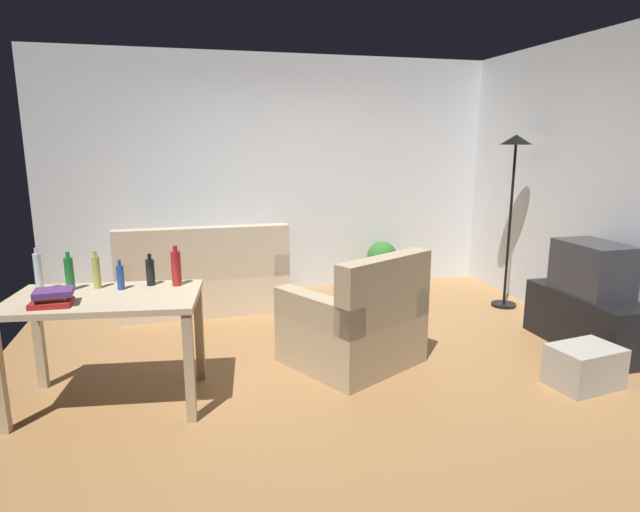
{
  "coord_description": "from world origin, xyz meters",
  "views": [
    {
      "loc": [
        -1.03,
        -3.94,
        1.75
      ],
      "look_at": [
        0.1,
        0.5,
        0.75
      ],
      "focal_mm": 29.77,
      "sensor_mm": 36.0,
      "label": 1
    }
  ],
  "objects": [
    {
      "name": "ground_plane",
      "position": [
        0.0,
        0.0,
        -0.01
      ],
      "size": [
        5.2,
        4.4,
        0.02
      ],
      "primitive_type": "cube",
      "color": "#9E7042"
    },
    {
      "name": "wall_rear",
      "position": [
        0.0,
        2.2,
        1.35
      ],
      "size": [
        5.2,
        0.1,
        2.7
      ],
      "primitive_type": "cube",
      "color": "silver",
      "rests_on": "ground_plane"
    },
    {
      "name": "wall_right",
      "position": [
        2.6,
        0.0,
        1.35
      ],
      "size": [
        0.1,
        4.4,
        2.7
      ],
      "primitive_type": "cube",
      "color": "silver",
      "rests_on": "ground_plane"
    },
    {
      "name": "couch",
      "position": [
        -0.88,
        1.59,
        0.31
      ],
      "size": [
        1.69,
        0.84,
        0.92
      ],
      "rotation": [
        0.0,
        0.0,
        3.14
      ],
      "color": "beige",
      "rests_on": "ground_plane"
    },
    {
      "name": "tv_stand",
      "position": [
        2.25,
        -0.32,
        0.24
      ],
      "size": [
        0.44,
        1.1,
        0.48
      ],
      "rotation": [
        0.0,
        0.0,
        1.57
      ],
      "color": "black",
      "rests_on": "ground_plane"
    },
    {
      "name": "tv",
      "position": [
        2.25,
        -0.32,
        0.7
      ],
      "size": [
        0.41,
        0.6,
        0.44
      ],
      "rotation": [
        0.0,
        0.0,
        1.57
      ],
      "color": "#2D2D33",
      "rests_on": "tv_stand"
    },
    {
      "name": "torchiere_lamp",
      "position": [
        2.25,
        0.89,
        1.41
      ],
      "size": [
        0.32,
        0.32,
        1.81
      ],
      "color": "black",
      "rests_on": "ground_plane"
    },
    {
      "name": "desk",
      "position": [
        -1.58,
        -0.38,
        0.65
      ],
      "size": [
        1.28,
        0.85,
        0.76
      ],
      "rotation": [
        0.0,
        0.0,
        -0.13
      ],
      "color": "#C6B28E",
      "rests_on": "ground_plane"
    },
    {
      "name": "potted_plant",
      "position": [
        1.23,
        1.9,
        0.33
      ],
      "size": [
        0.36,
        0.36,
        0.57
      ],
      "color": "brown",
      "rests_on": "ground_plane"
    },
    {
      "name": "armchair",
      "position": [
        0.23,
        -0.15,
        0.32
      ],
      "size": [
        1.19,
        1.17,
        0.92
      ],
      "rotation": [
        0.0,
        0.0,
        3.64
      ],
      "color": "tan",
      "rests_on": "ground_plane"
    },
    {
      "name": "storage_box",
      "position": [
        1.71,
        -0.95,
        0.15
      ],
      "size": [
        0.52,
        0.41,
        0.3
      ],
      "primitive_type": "cube",
      "rotation": [
        0.0,
        0.0,
        0.14
      ],
      "color": "#A8A399",
      "rests_on": "ground_plane"
    },
    {
      "name": "bottle_clear",
      "position": [
        -2.01,
        -0.14,
        0.89
      ],
      "size": [
        0.05,
        0.05,
        0.29
      ],
      "color": "silver",
      "rests_on": "desk"
    },
    {
      "name": "bottle_green",
      "position": [
        -1.81,
        -0.17,
        0.88
      ],
      "size": [
        0.06,
        0.06,
        0.26
      ],
      "color": "#1E722D",
      "rests_on": "desk"
    },
    {
      "name": "bottle_squat",
      "position": [
        -1.64,
        -0.18,
        0.88
      ],
      "size": [
        0.05,
        0.05,
        0.26
      ],
      "color": "#BCB24C",
      "rests_on": "desk"
    },
    {
      "name": "bottle_blue",
      "position": [
        -1.48,
        -0.24,
        0.85
      ],
      "size": [
        0.05,
        0.05,
        0.21
      ],
      "color": "#2347A3",
      "rests_on": "desk"
    },
    {
      "name": "bottle_dark",
      "position": [
        -1.29,
        -0.18,
        0.86
      ],
      "size": [
        0.06,
        0.06,
        0.22
      ],
      "color": "black",
      "rests_on": "desk"
    },
    {
      "name": "bottle_red",
      "position": [
        -1.12,
        -0.23,
        0.89
      ],
      "size": [
        0.07,
        0.07,
        0.28
      ],
      "color": "#AD2323",
      "rests_on": "desk"
    },
    {
      "name": "book_stack",
      "position": [
        -1.85,
        -0.52,
        0.81
      ],
      "size": [
        0.25,
        0.2,
        0.1
      ],
      "color": "maroon",
      "rests_on": "desk"
    }
  ]
}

